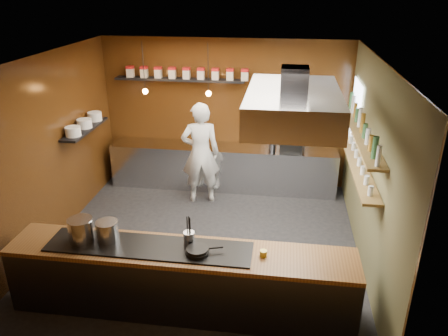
% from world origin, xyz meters
% --- Properties ---
extents(floor, '(5.00, 5.00, 0.00)m').
position_xyz_m(floor, '(0.00, 0.00, 0.00)').
color(floor, black).
rests_on(floor, ground).
extents(back_wall, '(5.00, 0.00, 5.00)m').
position_xyz_m(back_wall, '(0.00, 2.50, 1.50)').
color(back_wall, '#351809').
rests_on(back_wall, ground).
extents(left_wall, '(0.00, 5.00, 5.00)m').
position_xyz_m(left_wall, '(-2.50, 0.00, 1.50)').
color(left_wall, '#351809').
rests_on(left_wall, ground).
extents(right_wall, '(0.00, 5.00, 5.00)m').
position_xyz_m(right_wall, '(2.50, 0.00, 1.50)').
color(right_wall, brown).
rests_on(right_wall, ground).
extents(ceiling, '(5.00, 5.00, 0.00)m').
position_xyz_m(ceiling, '(0.00, 0.00, 3.00)').
color(ceiling, silver).
rests_on(ceiling, back_wall).
extents(window_pane, '(0.00, 1.00, 1.00)m').
position_xyz_m(window_pane, '(2.45, 1.70, 1.90)').
color(window_pane, white).
rests_on(window_pane, right_wall).
extents(prep_counter, '(4.60, 0.65, 0.90)m').
position_xyz_m(prep_counter, '(0.00, 2.17, 0.45)').
color(prep_counter, silver).
rests_on(prep_counter, floor).
extents(pass_counter, '(4.40, 0.72, 0.94)m').
position_xyz_m(pass_counter, '(-0.00, -1.60, 0.47)').
color(pass_counter, '#38383D').
rests_on(pass_counter, floor).
extents(tin_shelf, '(2.60, 0.26, 0.04)m').
position_xyz_m(tin_shelf, '(-0.90, 2.36, 2.20)').
color(tin_shelf, black).
rests_on(tin_shelf, back_wall).
extents(plate_shelf, '(0.30, 1.40, 0.04)m').
position_xyz_m(plate_shelf, '(-2.34, 1.00, 1.55)').
color(plate_shelf, black).
rests_on(plate_shelf, left_wall).
extents(bottle_shelf_upper, '(0.26, 2.80, 0.04)m').
position_xyz_m(bottle_shelf_upper, '(2.34, 0.30, 1.92)').
color(bottle_shelf_upper, brown).
rests_on(bottle_shelf_upper, right_wall).
extents(bottle_shelf_lower, '(0.26, 2.80, 0.04)m').
position_xyz_m(bottle_shelf_lower, '(2.34, 0.30, 1.45)').
color(bottle_shelf_lower, brown).
rests_on(bottle_shelf_lower, right_wall).
extents(extractor_hood, '(1.20, 2.00, 0.72)m').
position_xyz_m(extractor_hood, '(1.30, -0.40, 2.51)').
color(extractor_hood, '#38383D').
rests_on(extractor_hood, ceiling).
extents(pendant_left, '(0.10, 0.10, 0.95)m').
position_xyz_m(pendant_left, '(-1.40, 1.70, 2.15)').
color(pendant_left, black).
rests_on(pendant_left, ceiling).
extents(pendant_right, '(0.10, 0.10, 0.95)m').
position_xyz_m(pendant_right, '(-0.20, 1.70, 2.15)').
color(pendant_right, black).
rests_on(pendant_right, ceiling).
extents(storage_tins, '(2.43, 0.13, 0.22)m').
position_xyz_m(storage_tins, '(-0.75, 2.36, 2.33)').
color(storage_tins, beige).
rests_on(storage_tins, tin_shelf).
extents(plate_stacks, '(0.26, 1.16, 0.16)m').
position_xyz_m(plate_stacks, '(-2.34, 1.00, 1.65)').
color(plate_stacks, white).
rests_on(plate_stacks, plate_shelf).
extents(bottles, '(0.06, 2.66, 0.24)m').
position_xyz_m(bottles, '(2.34, 0.30, 2.06)').
color(bottles, silver).
rests_on(bottles, bottle_shelf_upper).
extents(wine_glasses, '(0.07, 2.37, 0.13)m').
position_xyz_m(wine_glasses, '(2.34, 0.30, 1.53)').
color(wine_glasses, silver).
rests_on(wine_glasses, bottle_shelf_lower).
extents(stockpot_large, '(0.43, 0.43, 0.31)m').
position_xyz_m(stockpot_large, '(-1.28, -1.60, 1.10)').
color(stockpot_large, '#BABDC2').
rests_on(stockpot_large, pass_counter).
extents(stockpot_small, '(0.38, 0.38, 0.27)m').
position_xyz_m(stockpot_small, '(-0.95, -1.54, 1.07)').
color(stockpot_small, silver).
rests_on(stockpot_small, pass_counter).
extents(utensil_crock, '(0.16, 0.16, 0.18)m').
position_xyz_m(utensil_crock, '(0.10, -1.50, 1.03)').
color(utensil_crock, silver).
rests_on(utensil_crock, pass_counter).
extents(frying_pan, '(0.46, 0.30, 0.07)m').
position_xyz_m(frying_pan, '(0.24, -1.67, 0.98)').
color(frying_pan, black).
rests_on(frying_pan, pass_counter).
extents(butter_jar, '(0.10, 0.10, 0.08)m').
position_xyz_m(butter_jar, '(1.04, -1.59, 0.96)').
color(butter_jar, gold).
rests_on(butter_jar, pass_counter).
extents(espresso_machine, '(0.50, 0.48, 0.43)m').
position_xyz_m(espresso_machine, '(1.40, 2.14, 1.12)').
color(espresso_machine, black).
rests_on(espresso_machine, prep_counter).
extents(chef, '(0.81, 0.62, 1.98)m').
position_xyz_m(chef, '(-0.34, 1.51, 0.99)').
color(chef, white).
rests_on(chef, floor).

